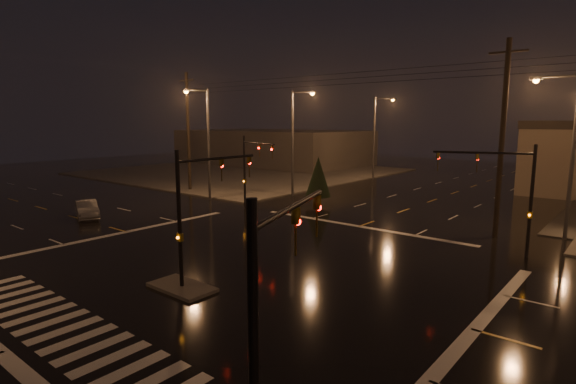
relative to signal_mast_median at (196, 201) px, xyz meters
The scene contains 19 objects.
ground 4.85m from the signal_mast_median, 90.00° to the left, with size 140.00×140.00×0.00m, color black.
sidewalk_nw 44.80m from the signal_mast_median, 132.21° to the left, with size 36.00×36.00×0.12m, color #47453F.
median_island 3.79m from the signal_mast_median, 90.00° to the right, with size 3.00×1.60×0.15m, color #47453F.
crosswalk 7.01m from the signal_mast_median, 90.00° to the right, with size 15.00×2.60×0.01m, color beige.
stop_bar_near 8.77m from the signal_mast_median, 90.00° to the right, with size 16.00×0.50×0.01m, color beige.
stop_bar_far 14.56m from the signal_mast_median, 90.00° to the left, with size 16.00×0.50×0.01m, color beige.
commercial_block 57.07m from the signal_mast_median, 127.83° to the left, with size 30.00×18.00×5.60m, color #423D3A.
signal_mast_median is the anchor object (origin of this frame).
signal_mast_ne 16.27m from the signal_mast_median, 54.28° to the left, with size 4.84×1.86×6.00m.
signal_mast_nw 16.27m from the signal_mast_median, 125.72° to the left, with size 4.84×1.86×6.00m.
signal_mast_se 12.22m from the signal_mast_median, 33.15° to the right, with size 1.55×3.87×6.00m.
streetlight_1 23.94m from the signal_mast_median, 117.96° to the left, with size 2.77×0.32×10.00m.
streetlight_2 38.78m from the signal_mast_median, 106.79° to the left, with size 2.77×0.32×10.00m.
streetlight_3 22.20m from the signal_mast_median, 59.61° to the left, with size 2.77×0.32×10.00m.
streetlight_5 21.53m from the signal_mast_median, 138.30° to the left, with size 0.32×2.77×10.00m.
utility_pole_0 27.95m from the signal_mast_median, 142.19° to the left, with size 2.20×0.32×12.00m.
utility_pole_1 19.00m from the signal_mast_median, 64.89° to the left, with size 2.20×0.32×12.00m.
conifer_3 20.22m from the signal_mast_median, 110.15° to the left, with size 2.22×2.22×4.16m.
car_crossing 17.84m from the signal_mast_median, 168.21° to the left, with size 1.42×4.07×1.34m, color #5B5F63.
Camera 1 is at (15.24, -15.42, 7.18)m, focal length 28.00 mm.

